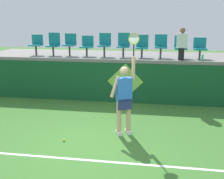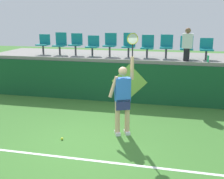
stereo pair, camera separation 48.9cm
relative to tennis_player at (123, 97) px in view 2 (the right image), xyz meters
The scene contains 19 objects.
ground_plane 1.49m from the tennis_player, 135.47° to the right, with size 40.00×40.00×0.00m, color #3D752D.
court_back_wall 2.94m from the tennis_player, 105.45° to the left, with size 10.20×0.20×1.42m, color #144C28.
spectator_platform 4.14m from the tennis_player, 100.91° to the left, with size 10.20×2.55×0.12m, color gray.
court_baseline_stripe 1.99m from the tennis_player, 117.12° to the right, with size 9.18×0.08×0.01m, color white.
tennis_player is the anchor object (origin of this frame).
tennis_ball 1.85m from the tennis_player, 153.95° to the right, with size 0.07×0.07×0.07m, color #D1E533.
water_bottle 3.74m from the tennis_player, 51.44° to the left, with size 0.07×0.07×0.22m, color #26B272.
stadium_chair_0 5.24m from the tennis_player, 137.78° to the left, with size 0.44×0.42×0.77m.
stadium_chair_1 4.77m from the tennis_player, 131.97° to the left, with size 0.44×0.42×0.85m.
stadium_chair_2 4.37m from the tennis_player, 125.56° to the left, with size 0.44×0.42×0.83m.
stadium_chair_3 4.02m from the tennis_player, 117.60° to the left, with size 0.44×0.42×0.76m.
stadium_chair_4 3.79m from the tennis_player, 108.22° to the left, with size 0.44×0.42×0.86m.
stadium_chair_5 3.64m from the tennis_player, 97.15° to the left, with size 0.44×0.42×0.87m.
stadium_chair_6 3.61m from the tennis_player, 86.02° to the left, with size 0.44×0.42×0.81m.
stadium_chair_7 3.72m from the tennis_player, 75.20° to the left, with size 0.44×0.42×0.83m.
stadium_chair_8 3.94m from the tennis_player, 65.10° to the left, with size 0.44×0.42×0.80m.
stadium_chair_9 4.25m from the tennis_player, 56.67° to the left, with size 0.44×0.42×0.73m.
spectator_0 3.59m from the tennis_player, 61.93° to the left, with size 0.34×0.20×1.10m.
wall_signage_mount 2.91m from the tennis_player, 95.79° to the left, with size 1.27×0.01×1.42m.
Camera 2 is at (2.03, -5.97, 3.02)m, focal length 44.96 mm.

